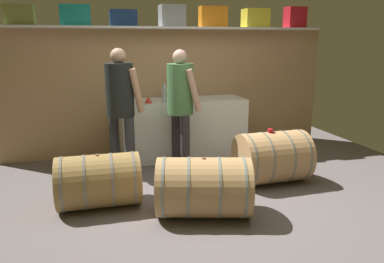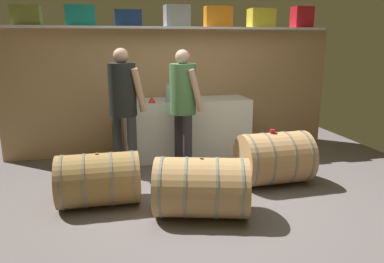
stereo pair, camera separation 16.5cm
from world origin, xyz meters
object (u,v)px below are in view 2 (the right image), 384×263
(toolcase_teal, at_px, (80,16))
(toolcase_yellow, at_px, (261,18))
(wine_glass, at_px, (168,92))
(tasting_cup, at_px, (272,131))
(toolcase_orange, at_px, (218,17))
(work_cabinet, at_px, (187,128))
(wine_barrel_near, at_px, (274,158))
(toolcase_navy, at_px, (128,18))
(toolcase_grey, at_px, (177,16))
(wine_barrel_flank, at_px, (201,187))
(red_funnel, at_px, (152,100))
(visitor_tasting, at_px, (183,98))
(toolcase_red, at_px, (302,17))
(winemaker_pouring, at_px, (123,99))
(toolcase_olive, at_px, (26,15))
(wine_barrel_far, at_px, (99,180))
(wine_bottle_clear, at_px, (168,93))

(toolcase_teal, xyz_separation_m, toolcase_yellow, (2.70, 0.00, 0.00))
(wine_glass, relative_size, tasting_cup, 2.37)
(toolcase_orange, xyz_separation_m, work_cabinet, (-0.54, -0.23, -1.64))
(toolcase_orange, relative_size, work_cabinet, 0.22)
(wine_barrel_near, distance_m, tasting_cup, 0.35)
(toolcase_navy, xyz_separation_m, wine_glass, (0.56, -0.04, -1.07))
(toolcase_teal, relative_size, toolcase_grey, 1.13)
(toolcase_grey, bearing_deg, wine_barrel_flank, -96.07)
(red_funnel, distance_m, visitor_tasting, 0.56)
(toolcase_grey, bearing_deg, wine_glass, -166.18)
(toolcase_yellow, relative_size, work_cabinet, 0.20)
(visitor_tasting, bearing_deg, toolcase_grey, 162.89)
(toolcase_orange, bearing_deg, tasting_cup, -80.38)
(toolcase_red, xyz_separation_m, work_cabinet, (-1.94, -0.23, -1.66))
(toolcase_grey, relative_size, wine_glass, 2.51)
(toolcase_navy, relative_size, toolcase_grey, 1.06)
(toolcase_navy, relative_size, wine_glass, 2.65)
(wine_glass, height_order, red_funnel, wine_glass)
(toolcase_teal, bearing_deg, toolcase_navy, -0.84)
(wine_barrel_flank, distance_m, winemaker_pouring, 1.70)
(toolcase_olive, bearing_deg, wine_barrel_near, -27.12)
(toolcase_grey, bearing_deg, toolcase_teal, 179.44)
(visitor_tasting, bearing_deg, toolcase_orange, 128.68)
(toolcase_olive, bearing_deg, visitor_tasting, -22.29)
(toolcase_olive, bearing_deg, red_funnel, -13.62)
(tasting_cup, relative_size, winemaker_pouring, 0.04)
(toolcase_teal, bearing_deg, toolcase_grey, -0.84)
(toolcase_grey, distance_m, toolcase_yellow, 1.34)
(toolcase_red, xyz_separation_m, wine_barrel_far, (-3.26, -1.73, -1.81))
(toolcase_teal, height_order, wine_barrel_near, toolcase_teal)
(red_funnel, bearing_deg, wine_bottle_clear, -2.89)
(wine_glass, bearing_deg, toolcase_grey, 14.38)
(toolcase_olive, relative_size, visitor_tasting, 0.23)
(toolcase_orange, bearing_deg, wine_barrel_flank, -108.63)
(toolcase_orange, xyz_separation_m, wine_barrel_flank, (-0.85, -2.24, -1.78))
(toolcase_teal, relative_size, visitor_tasting, 0.25)
(wine_barrel_near, bearing_deg, toolcase_grey, 118.48)
(toolcase_olive, xyz_separation_m, toolcase_red, (4.10, 0.00, 0.03))
(wine_barrel_flank, bearing_deg, toolcase_navy, 118.83)
(toolcase_yellow, height_order, red_funnel, toolcase_yellow)
(wine_barrel_far, xyz_separation_m, winemaker_pouring, (0.35, 0.88, 0.72))
(red_funnel, bearing_deg, toolcase_grey, 43.22)
(wine_barrel_far, bearing_deg, toolcase_grey, 56.06)
(toolcase_olive, distance_m, wine_barrel_near, 3.78)
(red_funnel, distance_m, winemaker_pouring, 0.60)
(toolcase_navy, xyz_separation_m, red_funnel, (0.26, -0.43, -1.12))
(toolcase_yellow, xyz_separation_m, winemaker_pouring, (-2.21, -0.84, -1.06))
(toolcase_red, bearing_deg, wine_bottle_clear, -171.64)
(toolcase_red, height_order, work_cabinet, toolcase_red)
(work_cabinet, bearing_deg, toolcase_teal, 171.02)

